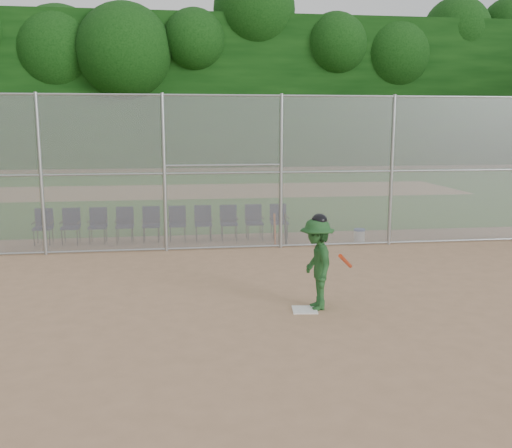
{
  "coord_description": "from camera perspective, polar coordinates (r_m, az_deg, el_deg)",
  "views": [
    {
      "loc": [
        -1.66,
        -9.58,
        3.27
      ],
      "look_at": [
        0.0,
        2.5,
        1.1
      ],
      "focal_mm": 40.0,
      "sensor_mm": 36.0,
      "label": 1
    }
  ],
  "objects": [
    {
      "name": "spare_bats",
      "position": [
        15.51,
        2.43,
        -0.5
      ],
      "size": [
        0.36,
        0.26,
        0.84
      ],
      "color": "#D84C14",
      "rests_on": "ground"
    },
    {
      "name": "batter_at_plate",
      "position": [
        10.12,
        6.11,
        -3.91
      ],
      "size": [
        0.93,
        1.29,
        1.72
      ],
      "color": "#1E4D21",
      "rests_on": "ground"
    },
    {
      "name": "chair_3",
      "position": [
        16.15,
        -13.01,
        -0.12
      ],
      "size": [
        0.54,
        0.52,
        0.96
      ],
      "primitive_type": null,
      "color": "#0F1738",
      "rests_on": "ground"
    },
    {
      "name": "chair_6",
      "position": [
        16.09,
        -5.29,
        0.07
      ],
      "size": [
        0.54,
        0.52,
        0.96
      ],
      "primitive_type": null,
      "color": "#0F1738",
      "rests_on": "ground"
    },
    {
      "name": "dirt_patch_far",
      "position": [
        27.82,
        -4.35,
        3.34
      ],
      "size": [
        24.0,
        24.0,
        0.0
      ],
      "primitive_type": "plane",
      "color": "tan",
      "rests_on": "ground"
    },
    {
      "name": "water_cooler",
      "position": [
        15.94,
        10.3,
        -1.18
      ],
      "size": [
        0.31,
        0.31,
        0.39
      ],
      "color": "white",
      "rests_on": "ground"
    },
    {
      "name": "treeline",
      "position": [
        29.71,
        -4.74,
        14.37
      ],
      "size": [
        81.0,
        60.0,
        11.0
      ],
      "color": "black",
      "rests_on": "ground"
    },
    {
      "name": "chair_8",
      "position": [
        16.22,
        -0.18,
        0.19
      ],
      "size": [
        0.54,
        0.52,
        0.96
      ],
      "primitive_type": null,
      "color": "#0F1738",
      "rests_on": "ground"
    },
    {
      "name": "chair_1",
      "position": [
        16.35,
        -18.07,
        -0.24
      ],
      "size": [
        0.54,
        0.52,
        0.96
      ],
      "primitive_type": null,
      "color": "#0F1738",
      "rests_on": "ground"
    },
    {
      "name": "grass_strip",
      "position": [
        27.82,
        -4.35,
        3.33
      ],
      "size": [
        100.0,
        100.0,
        0.0
      ],
      "primitive_type": "plane",
      "color": "#2B651E",
      "rests_on": "ground"
    },
    {
      "name": "backstop_fence",
      "position": [
        14.72,
        -1.33,
        5.41
      ],
      "size": [
        16.09,
        0.09,
        4.0
      ],
      "color": "gray",
      "rests_on": "ground"
    },
    {
      "name": "chair_7",
      "position": [
        16.14,
        -2.72,
        0.13
      ],
      "size": [
        0.54,
        0.52,
        0.96
      ],
      "primitive_type": null,
      "color": "#0F1738",
      "rests_on": "ground"
    },
    {
      "name": "chair_5",
      "position": [
        16.08,
        -7.87,
        0.01
      ],
      "size": [
        0.54,
        0.52,
        0.96
      ],
      "primitive_type": null,
      "color": "#0F1738",
      "rests_on": "ground"
    },
    {
      "name": "chair_0",
      "position": [
        16.49,
        -20.54,
        -0.29
      ],
      "size": [
        0.54,
        0.52,
        0.96
      ],
      "primitive_type": null,
      "color": "#0F1738",
      "rests_on": "ground"
    },
    {
      "name": "chair_2",
      "position": [
        16.23,
        -15.55,
        -0.18
      ],
      "size": [
        0.54,
        0.52,
        0.96
      ],
      "primitive_type": null,
      "color": "#0F1738",
      "rests_on": "ground"
    },
    {
      "name": "chair_9",
      "position": [
        16.33,
        2.34,
        0.25
      ],
      "size": [
        0.54,
        0.52,
        0.96
      ],
      "primitive_type": null,
      "color": "#0F1738",
      "rests_on": "ground"
    },
    {
      "name": "chair_4",
      "position": [
        16.1,
        -10.44,
        -0.06
      ],
      "size": [
        0.54,
        0.52,
        0.96
      ],
      "primitive_type": null,
      "color": "#0F1738",
      "rests_on": "ground"
    },
    {
      "name": "home_plate",
      "position": [
        10.22,
        4.89,
        -8.54
      ],
      "size": [
        0.48,
        0.48,
        0.02
      ],
      "primitive_type": "cube",
      "rotation": [
        0.0,
        0.0,
        -0.12
      ],
      "color": "white",
      "rests_on": "ground"
    },
    {
      "name": "ground",
      "position": [
        10.26,
        1.92,
        -8.51
      ],
      "size": [
        100.0,
        100.0,
        0.0
      ],
      "primitive_type": "plane",
      "color": "tan",
      "rests_on": "ground"
    }
  ]
}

